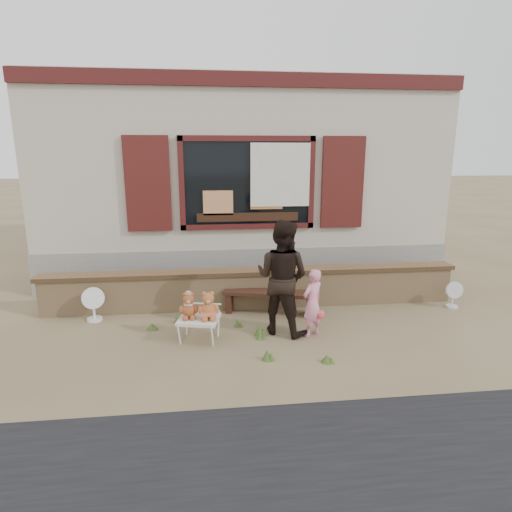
{
  "coord_description": "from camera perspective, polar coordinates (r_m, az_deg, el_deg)",
  "views": [
    {
      "loc": [
        -0.76,
        -5.97,
        2.61
      ],
      "look_at": [
        0.0,
        0.6,
        1.0
      ],
      "focal_mm": 30.0,
      "sensor_mm": 36.0,
      "label": 1
    }
  ],
  "objects": [
    {
      "name": "ground",
      "position": [
        6.56,
        0.61,
        -9.77
      ],
      "size": [
        80.0,
        80.0,
        0.0
      ],
      "primitive_type": "plane",
      "color": "brown",
      "rests_on": "ground"
    },
    {
      "name": "shopfront",
      "position": [
        10.5,
        -2.47,
        10.35
      ],
      "size": [
        8.04,
        5.13,
        4.0
      ],
      "color": "#B8AA95",
      "rests_on": "ground"
    },
    {
      "name": "brick_wall",
      "position": [
        7.37,
        -0.36,
        -4.25
      ],
      "size": [
        7.1,
        0.36,
        0.67
      ],
      "color": "tan",
      "rests_on": "ground"
    },
    {
      "name": "bench",
      "position": [
        7.08,
        1.78,
        -5.51
      ],
      "size": [
        1.54,
        0.71,
        0.39
      ],
      "rotation": [
        0.0,
        0.0,
        -0.27
      ],
      "color": "black",
      "rests_on": "ground"
    },
    {
      "name": "folding_chair",
      "position": [
        6.15,
        -7.61,
        -8.44
      ],
      "size": [
        0.65,
        0.6,
        0.34
      ],
      "rotation": [
        0.0,
        0.0,
        -0.23
      ],
      "color": "silver",
      "rests_on": "ground"
    },
    {
      "name": "teddy_bear_left",
      "position": [
        6.1,
        -8.96,
        -6.43
      ],
      "size": [
        0.33,
        0.3,
        0.38
      ],
      "primitive_type": null,
      "rotation": [
        0.0,
        0.0,
        -0.23
      ],
      "color": "brown",
      "rests_on": "folding_chair"
    },
    {
      "name": "teddy_bear_right",
      "position": [
        6.03,
        -6.38,
        -6.46
      ],
      "size": [
        0.35,
        0.32,
        0.41
      ],
      "primitive_type": null,
      "rotation": [
        0.0,
        0.0,
        -0.23
      ],
      "color": "#9A522A",
      "rests_on": "folding_chair"
    },
    {
      "name": "child",
      "position": [
        6.23,
        7.52,
        -6.23
      ],
      "size": [
        0.44,
        0.41,
        1.01
      ],
      "primitive_type": "imported",
      "rotation": [
        0.0,
        0.0,
        3.75
      ],
      "color": "pink",
      "rests_on": "ground"
    },
    {
      "name": "adult",
      "position": [
        6.22,
        3.5,
        -2.86
      ],
      "size": [
        1.04,
        0.99,
        1.69
      ],
      "primitive_type": "imported",
      "rotation": [
        0.0,
        0.0,
        2.53
      ],
      "color": "black",
      "rests_on": "ground"
    },
    {
      "name": "fan_left",
      "position": [
        7.26,
        -20.87,
        -5.97
      ],
      "size": [
        0.36,
        0.24,
        0.56
      ],
      "rotation": [
        0.0,
        0.0,
        0.35
      ],
      "color": "white",
      "rests_on": "ground"
    },
    {
      "name": "fan_right",
      "position": [
        8.1,
        24.79,
        -4.68
      ],
      "size": [
        0.3,
        0.2,
        0.47
      ],
      "rotation": [
        0.0,
        0.0,
        -0.1
      ],
      "color": "silver",
      "rests_on": "ground"
    },
    {
      "name": "grass_tufts",
      "position": [
        6.25,
        -2.76,
        -10.36
      ],
      "size": [
        2.5,
        1.68,
        0.16
      ],
      "color": "#3F5722",
      "rests_on": "ground"
    }
  ]
}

